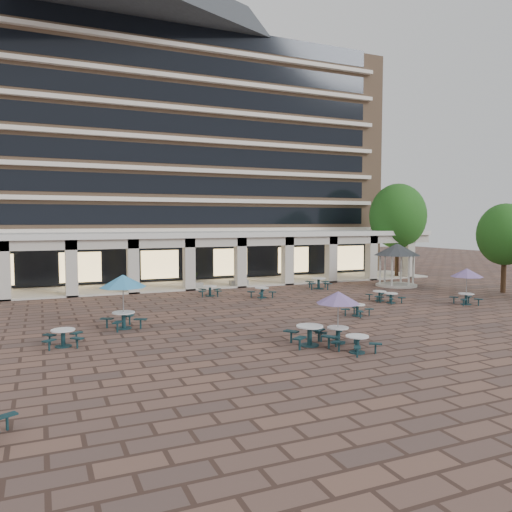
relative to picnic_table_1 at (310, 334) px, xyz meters
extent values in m
plane|color=brown|center=(2.12, 6.22, -0.52)|extent=(120.00, 120.00, 0.00)
cube|color=#997556|center=(2.12, 31.72, 10.48)|extent=(40.00, 15.00, 22.00)
cube|color=silver|center=(2.12, 23.97, 3.98)|extent=(36.80, 0.50, 0.35)
cube|color=black|center=(2.12, 24.20, 5.28)|extent=(35.20, 0.05, 1.60)
cube|color=silver|center=(2.12, 23.97, 6.58)|extent=(36.80, 0.50, 0.35)
cube|color=black|center=(2.12, 24.20, 7.88)|extent=(35.20, 0.05, 1.60)
cube|color=silver|center=(2.12, 23.97, 9.18)|extent=(36.80, 0.50, 0.35)
cube|color=black|center=(2.12, 24.20, 10.48)|extent=(35.20, 0.05, 1.60)
cube|color=silver|center=(2.12, 23.97, 11.78)|extent=(36.80, 0.50, 0.35)
cube|color=black|center=(2.12, 24.20, 13.08)|extent=(35.20, 0.05, 1.60)
cube|color=silver|center=(2.12, 23.97, 14.38)|extent=(36.80, 0.50, 0.35)
cube|color=black|center=(2.12, 24.20, 15.68)|extent=(35.20, 0.05, 1.60)
cube|color=silver|center=(2.12, 23.97, 16.98)|extent=(36.80, 0.50, 0.35)
cube|color=black|center=(2.12, 24.20, 18.28)|extent=(35.20, 0.05, 1.60)
cube|color=silver|center=(2.12, 23.97, 19.58)|extent=(36.80, 0.50, 0.35)
cube|color=black|center=(2.12, 24.20, 20.88)|extent=(35.20, 0.05, 1.60)
cube|color=white|center=(2.12, 21.22, 3.68)|extent=(42.00, 6.60, 0.40)
cube|color=beige|center=(2.12, 18.37, 3.23)|extent=(42.00, 0.30, 0.90)
cube|color=black|center=(2.12, 23.92, 1.28)|extent=(38.00, 0.15, 3.20)
cube|color=beige|center=(2.12, 21.22, -0.46)|extent=(42.00, 6.00, 0.12)
cube|color=beige|center=(-12.66, 18.62, 1.48)|extent=(0.80, 0.80, 4.00)
cube|color=beige|center=(-8.44, 18.62, 1.48)|extent=(0.80, 0.80, 4.00)
cube|color=beige|center=(-4.22, 18.62, 1.48)|extent=(0.80, 0.80, 4.00)
cube|color=beige|center=(0.01, 18.62, 1.48)|extent=(0.80, 0.80, 4.00)
cube|color=beige|center=(4.23, 18.62, 1.48)|extent=(0.80, 0.80, 4.00)
cube|color=beige|center=(8.45, 18.62, 1.48)|extent=(0.80, 0.80, 4.00)
cube|color=beige|center=(12.67, 18.62, 1.48)|extent=(0.80, 0.80, 4.00)
cube|color=beige|center=(16.90, 18.62, 1.48)|extent=(0.80, 0.80, 4.00)
cube|color=beige|center=(21.12, 18.62, 1.48)|extent=(0.80, 0.80, 4.00)
cube|color=#FFD88C|center=(-7.48, 23.77, 1.08)|extent=(3.20, 0.08, 2.40)
cube|color=#FFD88C|center=(-1.08, 23.77, 1.08)|extent=(3.20, 0.08, 2.40)
cube|color=#FFD88C|center=(5.32, 23.77, 1.08)|extent=(3.20, 0.08, 2.40)
cube|color=#FFD88C|center=(11.72, 23.77, 1.08)|extent=(3.20, 0.08, 2.40)
cube|color=#FFD88C|center=(18.12, 23.77, 1.08)|extent=(3.20, 0.08, 2.40)
cube|color=#123238|center=(-11.28, -4.47, -0.13)|extent=(0.54, 0.44, 0.04)
cylinder|color=#123238|center=(-11.28, -4.47, -0.33)|extent=(0.07, 0.07, 0.37)
cylinder|color=#123238|center=(0.00, 0.00, -0.49)|extent=(0.80, 0.80, 0.05)
cylinder|color=#123238|center=(0.00, 0.00, -0.14)|extent=(0.21, 0.21, 0.75)
cylinder|color=white|center=(0.00, 0.00, 0.32)|extent=(1.14, 1.14, 0.06)
cube|color=#123238|center=(0.74, 0.49, -0.01)|extent=(0.70, 0.61, 0.06)
cylinder|color=#123238|center=(0.74, 0.49, -0.28)|extent=(0.09, 0.09, 0.48)
cube|color=#123238|center=(-0.49, 0.74, -0.01)|extent=(0.61, 0.70, 0.06)
cylinder|color=#123238|center=(-0.49, 0.74, -0.28)|extent=(0.09, 0.09, 0.48)
cube|color=#123238|center=(-0.74, -0.49, -0.01)|extent=(0.70, 0.61, 0.06)
cylinder|color=#123238|center=(-0.74, -0.49, -0.28)|extent=(0.09, 0.09, 0.48)
cube|color=#123238|center=(0.49, -0.74, -0.01)|extent=(0.61, 0.70, 0.06)
cylinder|color=#123238|center=(0.49, -0.74, -0.28)|extent=(0.09, 0.09, 0.48)
cylinder|color=#123238|center=(1.18, -1.77, -0.50)|extent=(0.65, 0.65, 0.04)
cylinder|color=#123238|center=(1.18, -1.77, -0.21)|extent=(0.17, 0.17, 0.61)
cylinder|color=white|center=(1.18, -1.77, 0.16)|extent=(0.92, 0.92, 0.05)
cube|color=#123238|center=(1.58, -1.18, -0.11)|extent=(0.50, 0.56, 0.05)
cylinder|color=#123238|center=(1.58, -1.18, -0.32)|extent=(0.07, 0.07, 0.39)
cube|color=#123238|center=(0.59, -1.36, -0.11)|extent=(0.56, 0.50, 0.05)
cylinder|color=#123238|center=(0.59, -1.36, -0.32)|extent=(0.07, 0.07, 0.39)
cube|color=#123238|center=(0.77, -2.36, -0.11)|extent=(0.50, 0.56, 0.05)
cylinder|color=#123238|center=(0.77, -2.36, -0.32)|extent=(0.07, 0.07, 0.39)
cube|color=#123238|center=(1.77, -2.18, -0.11)|extent=(0.56, 0.50, 0.05)
cylinder|color=#123238|center=(1.77, -2.18, -0.32)|extent=(0.07, 0.07, 0.39)
cylinder|color=#123238|center=(5.74, 4.76, -0.50)|extent=(0.61, 0.61, 0.03)
cylinder|color=#123238|center=(5.74, 4.76, -0.23)|extent=(0.16, 0.16, 0.57)
cylinder|color=white|center=(5.74, 4.76, 0.12)|extent=(0.87, 0.87, 0.04)
cube|color=#123238|center=(5.98, 5.39, -0.13)|extent=(0.39, 0.53, 0.04)
cylinder|color=#123238|center=(5.98, 5.39, -0.33)|extent=(0.07, 0.07, 0.36)
cube|color=#123238|center=(5.11, 5.00, -0.13)|extent=(0.53, 0.39, 0.04)
cylinder|color=#123238|center=(5.11, 5.00, -0.33)|extent=(0.07, 0.07, 0.36)
cube|color=#123238|center=(5.51, 4.13, -0.13)|extent=(0.39, 0.53, 0.04)
cylinder|color=#123238|center=(5.51, 4.13, -0.33)|extent=(0.07, 0.07, 0.36)
cube|color=#123238|center=(6.37, 4.52, -0.13)|extent=(0.53, 0.39, 0.04)
cylinder|color=#123238|center=(6.37, 4.52, -0.33)|extent=(0.07, 0.07, 0.36)
cylinder|color=#123238|center=(-6.73, 6.58, -0.49)|extent=(0.77, 0.77, 0.04)
cylinder|color=#123238|center=(-6.73, 6.58, -0.16)|extent=(0.20, 0.20, 0.72)
cylinder|color=white|center=(-6.73, 6.58, 0.28)|extent=(1.09, 1.09, 0.05)
cube|color=#123238|center=(-6.32, 7.33, -0.03)|extent=(0.56, 0.67, 0.05)
cylinder|color=#123238|center=(-6.32, 7.33, -0.29)|extent=(0.09, 0.09, 0.46)
cube|color=#123238|center=(-7.47, 6.99, -0.03)|extent=(0.67, 0.56, 0.05)
cylinder|color=#123238|center=(-7.47, 6.99, -0.29)|extent=(0.09, 0.09, 0.46)
cube|color=#123238|center=(-7.13, 5.84, -0.03)|extent=(0.56, 0.67, 0.05)
cylinder|color=#123238|center=(-7.13, 5.84, -0.29)|extent=(0.09, 0.09, 0.46)
cube|color=#123238|center=(-5.98, 6.17, -0.03)|extent=(0.67, 0.56, 0.05)
cylinder|color=#123238|center=(-5.98, 6.17, -0.29)|extent=(0.09, 0.09, 0.46)
cylinder|color=gray|center=(-6.73, 6.58, 0.80)|extent=(0.05, 0.05, 2.62)
cone|color=#3C91C7|center=(-6.73, 6.58, 1.83)|extent=(2.30, 2.30, 0.60)
cylinder|color=#123238|center=(1.35, -0.09, -0.50)|extent=(0.65, 0.65, 0.04)
cylinder|color=#123238|center=(1.35, -0.09, -0.21)|extent=(0.17, 0.17, 0.61)
cylinder|color=white|center=(1.35, -0.09, 0.16)|extent=(0.92, 0.92, 0.05)
cube|color=#123238|center=(1.80, 0.48, -0.11)|extent=(0.52, 0.56, 0.05)
cylinder|color=#123238|center=(1.80, 0.48, -0.32)|extent=(0.07, 0.07, 0.39)
cube|color=#123238|center=(0.78, 0.36, -0.11)|extent=(0.56, 0.52, 0.05)
cylinder|color=#123238|center=(0.78, 0.36, -0.32)|extent=(0.07, 0.07, 0.39)
cube|color=#123238|center=(0.90, -0.65, -0.11)|extent=(0.52, 0.56, 0.05)
cylinder|color=#123238|center=(0.90, -0.65, -0.32)|extent=(0.07, 0.07, 0.39)
cube|color=#123238|center=(1.91, -0.53, -0.11)|extent=(0.56, 0.52, 0.05)
cylinder|color=#123238|center=(1.91, -0.53, -0.32)|extent=(0.07, 0.07, 0.39)
cylinder|color=gray|center=(1.35, -0.09, 0.59)|extent=(0.05, 0.05, 2.22)
cone|color=#7D62A5|center=(1.35, -0.09, 1.47)|extent=(1.94, 1.94, 0.51)
cylinder|color=#123238|center=(10.30, 7.57, -0.50)|extent=(0.60, 0.60, 0.03)
cylinder|color=#123238|center=(10.30, 7.57, -0.23)|extent=(0.15, 0.15, 0.57)
cylinder|color=white|center=(10.30, 7.57, 0.11)|extent=(0.86, 0.86, 0.04)
cube|color=#123238|center=(10.70, 8.11, -0.14)|extent=(0.48, 0.52, 0.04)
cylinder|color=#123238|center=(10.70, 8.11, -0.34)|extent=(0.07, 0.07, 0.36)
cube|color=#123238|center=(9.77, 7.97, -0.14)|extent=(0.52, 0.48, 0.04)
cylinder|color=#123238|center=(9.77, 7.97, -0.34)|extent=(0.07, 0.07, 0.36)
cube|color=#123238|center=(9.90, 7.03, -0.14)|extent=(0.48, 0.52, 0.04)
cylinder|color=#123238|center=(9.90, 7.03, -0.34)|extent=(0.07, 0.07, 0.36)
cube|color=#123238|center=(10.84, 7.17, -0.14)|extent=(0.52, 0.48, 0.04)
cylinder|color=#123238|center=(10.84, 7.17, -0.34)|extent=(0.07, 0.07, 0.36)
cylinder|color=#123238|center=(-9.61, 3.97, -0.50)|extent=(0.68, 0.68, 0.04)
cylinder|color=#123238|center=(-9.61, 3.97, -0.19)|extent=(0.18, 0.18, 0.64)
cylinder|color=white|center=(-9.61, 3.97, 0.20)|extent=(0.98, 0.98, 0.05)
cube|color=#123238|center=(-9.05, 4.49, -0.09)|extent=(0.58, 0.57, 0.05)
cylinder|color=#123238|center=(-9.05, 4.49, -0.31)|extent=(0.08, 0.08, 0.41)
cube|color=#123238|center=(-10.13, 4.53, -0.09)|extent=(0.57, 0.58, 0.05)
cylinder|color=#123238|center=(-10.13, 4.53, -0.31)|extent=(0.08, 0.08, 0.41)
cube|color=#123238|center=(-10.17, 3.46, -0.09)|extent=(0.58, 0.57, 0.05)
cylinder|color=#123238|center=(-10.17, 3.46, -0.31)|extent=(0.08, 0.08, 0.41)
cube|color=#123238|center=(-9.09, 3.42, -0.09)|extent=(0.57, 0.58, 0.05)
cylinder|color=#123238|center=(-9.09, 3.42, -0.31)|extent=(0.08, 0.08, 0.41)
cylinder|color=#123238|center=(3.54, 12.88, -0.50)|extent=(0.66, 0.66, 0.04)
cylinder|color=#123238|center=(3.54, 12.88, -0.20)|extent=(0.17, 0.17, 0.62)
cylinder|color=white|center=(3.54, 12.88, 0.18)|extent=(0.95, 0.95, 0.05)
cube|color=#123238|center=(3.90, 13.53, -0.10)|extent=(0.48, 0.58, 0.05)
cylinder|color=#123238|center=(3.90, 13.53, -0.32)|extent=(0.08, 0.08, 0.40)
cube|color=#123238|center=(2.89, 13.23, -0.10)|extent=(0.58, 0.48, 0.05)
cylinder|color=#123238|center=(2.89, 13.23, -0.32)|extent=(0.08, 0.08, 0.40)
cube|color=#123238|center=(3.19, 12.23, -0.10)|extent=(0.48, 0.58, 0.05)
cylinder|color=#123238|center=(3.19, 12.23, -0.32)|extent=(0.08, 0.08, 0.40)
cube|color=#123238|center=(4.19, 12.52, -0.10)|extent=(0.58, 0.48, 0.05)
cylinder|color=#123238|center=(4.19, 12.52, -0.32)|extent=(0.08, 0.08, 0.40)
cylinder|color=#123238|center=(10.16, 8.57, -0.50)|extent=(0.61, 0.61, 0.03)
cylinder|color=#123238|center=(10.16, 8.57, -0.23)|extent=(0.16, 0.16, 0.58)
cylinder|color=white|center=(10.16, 8.57, 0.12)|extent=(0.87, 0.87, 0.04)
cube|color=#123238|center=(10.69, 9.00, -0.13)|extent=(0.53, 0.50, 0.04)
cylinder|color=#123238|center=(10.69, 9.00, -0.33)|extent=(0.07, 0.07, 0.37)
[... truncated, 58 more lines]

